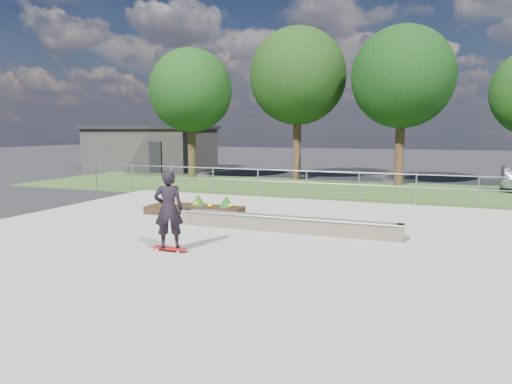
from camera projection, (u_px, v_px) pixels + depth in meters
ground at (225, 246)px, 10.72m from camera, size 120.00×120.00×0.00m
grass_verge at (325, 189)px, 20.90m from camera, size 30.00×8.00×0.02m
concrete_slab at (225, 245)px, 10.71m from camera, size 15.00×15.00×0.06m
fence at (306, 181)px, 17.56m from camera, size 20.06×0.06×1.20m
building at (151, 147)px, 32.11m from camera, size 8.40×5.40×3.00m
tree_far_left at (191, 91)px, 24.93m from camera, size 4.55×4.55×7.15m
tree_mid_left at (298, 76)px, 24.74m from camera, size 5.25×5.25×8.25m
tree_mid_right at (402, 77)px, 21.93m from camera, size 4.90×4.90×7.70m
grind_ledge at (284, 224)px, 11.94m from camera, size 6.00×0.44×0.43m
planter_bed at (195, 208)px, 14.48m from camera, size 3.00×1.20×0.61m
skateboarder at (169, 210)px, 9.88m from camera, size 0.80×0.65×1.80m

